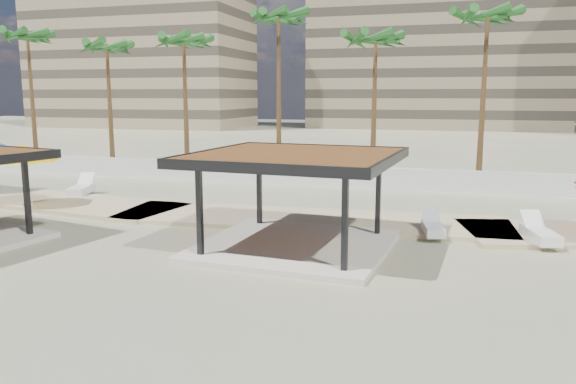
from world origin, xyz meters
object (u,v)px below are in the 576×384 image
lounger_a (81,189)px  lounger_b (433,228)px  lounger_c (540,234)px  pavilion_central (295,192)px

lounger_a → lounger_b: size_ratio=1.24×
lounger_b → lounger_a: bearing=68.7°
lounger_a → lounger_c: 21.40m
lounger_a → lounger_b: (17.55, -3.41, -0.04)m
pavilion_central → lounger_a: pavilion_central is taller
lounger_c → pavilion_central: bearing=96.2°
lounger_b → lounger_c: size_ratio=0.87×
pavilion_central → lounger_b: (4.39, 2.87, -1.59)m
lounger_a → lounger_c: (21.13, -3.40, -0.01)m
lounger_b → lounger_c: lounger_c is taller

